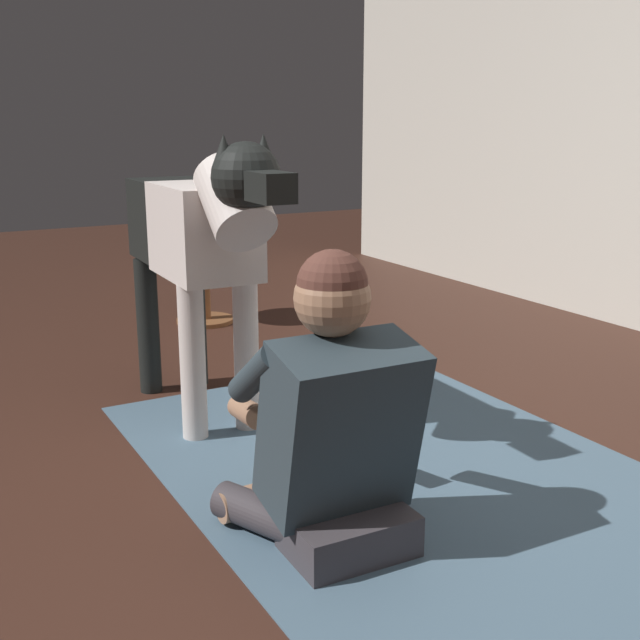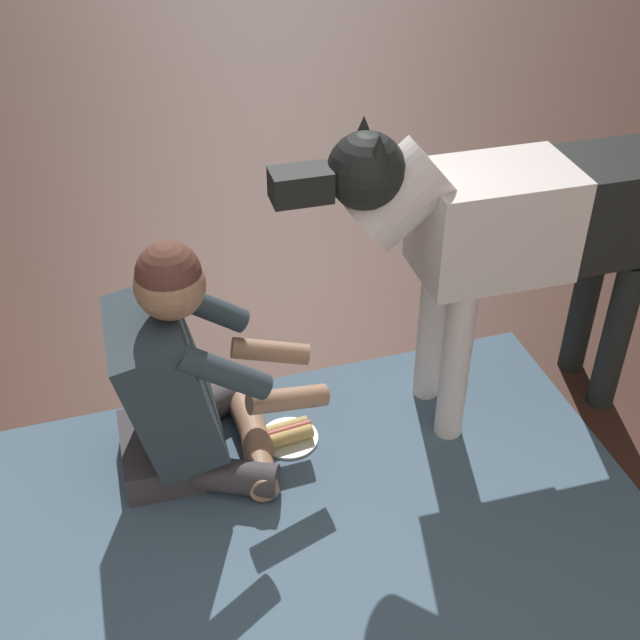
# 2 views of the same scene
# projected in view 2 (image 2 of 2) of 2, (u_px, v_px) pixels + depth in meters

# --- Properties ---
(ground_plane) EXTENTS (14.16, 14.16, 0.00)m
(ground_plane) POSITION_uv_depth(u_px,v_px,m) (198.00, 496.00, 2.71)
(ground_plane) COLOR #3C2219
(area_rug) EXTENTS (2.18, 1.51, 0.01)m
(area_rug) POSITION_uv_depth(u_px,v_px,m) (304.00, 538.00, 2.57)
(area_rug) COLOR #4A6478
(area_rug) RESTS_ON ground
(person_sitting_on_floor) EXTENTS (0.68, 0.58, 0.84)m
(person_sitting_on_floor) POSITION_uv_depth(u_px,v_px,m) (182.00, 381.00, 2.65)
(person_sitting_on_floor) COLOR #3D383D
(person_sitting_on_floor) RESTS_ON ground
(large_dog) EXTENTS (1.43, 0.33, 1.12)m
(large_dog) POSITION_uv_depth(u_px,v_px,m) (508.00, 229.00, 2.65)
(large_dog) COLOR silver
(large_dog) RESTS_ON ground
(hot_dog_on_plate) EXTENTS (0.20, 0.20, 0.06)m
(hot_dog_on_plate) POSITION_uv_depth(u_px,v_px,m) (289.00, 434.00, 2.91)
(hot_dog_on_plate) COLOR silver
(hot_dog_on_plate) RESTS_ON ground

